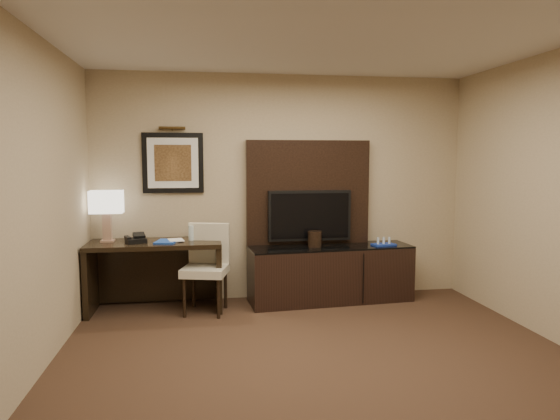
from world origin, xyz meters
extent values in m
cube|color=#372318|center=(0.00, 0.00, -0.01)|extent=(4.50, 5.00, 0.01)
cube|color=silver|center=(0.00, 0.00, 2.70)|extent=(4.50, 5.00, 0.01)
cube|color=tan|center=(0.00, 2.50, 1.35)|extent=(4.50, 0.01, 2.70)
cube|color=tan|center=(-2.25, 0.00, 1.35)|extent=(0.01, 5.00, 2.70)
cube|color=black|center=(-1.50, 2.15, 0.39)|extent=(1.46, 0.63, 0.78)
cube|color=black|center=(0.53, 2.20, 0.33)|extent=(1.97, 0.69, 0.67)
cube|color=black|center=(0.30, 2.44, 1.27)|extent=(1.50, 0.12, 1.30)
cube|color=black|center=(0.30, 2.34, 1.02)|extent=(1.00, 0.08, 0.60)
cube|color=black|center=(-1.30, 2.48, 1.65)|extent=(0.70, 0.04, 0.70)
cylinder|color=#423015|center=(-1.30, 2.44, 2.05)|extent=(0.04, 0.04, 0.30)
cube|color=#183E9D|center=(-1.37, 2.08, 0.79)|extent=(0.27, 0.33, 0.02)
imported|color=gray|center=(-1.35, 2.11, 0.89)|extent=(0.16, 0.05, 0.22)
cylinder|color=silver|center=(-1.10, 2.17, 0.86)|extent=(0.06, 0.06, 0.17)
cylinder|color=black|center=(0.33, 2.19, 0.76)|extent=(0.21, 0.21, 0.18)
camera|label=1|loc=(-0.96, -3.48, 1.71)|focal=32.00mm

